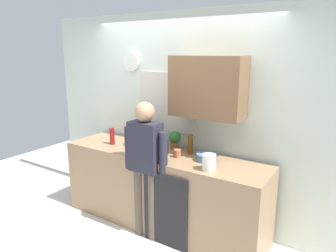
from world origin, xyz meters
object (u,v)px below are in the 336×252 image
at_px(mixing_bowl, 206,157).
at_px(storage_canister, 209,162).
at_px(potted_plant, 175,139).
at_px(cup_terracotta_mug, 177,153).
at_px(coffee_maker, 143,136).
at_px(dish_soap, 130,148).
at_px(bottle_dark_sauce, 166,147).
at_px(bottle_amber_beer, 190,144).
at_px(person_at_sink, 146,160).
at_px(bottle_red_vinegar, 112,136).

xyz_separation_m(mixing_bowl, storage_canister, (0.15, -0.24, 0.05)).
bearing_deg(potted_plant, cup_terracotta_mug, -52.41).
xyz_separation_m(coffee_maker, storage_canister, (1.05, -0.27, -0.06)).
bearing_deg(dish_soap, mixing_bowl, 19.98).
bearing_deg(mixing_bowl, bottle_dark_sauce, -173.43).
bearing_deg(dish_soap, bottle_amber_beer, 36.04).
distance_m(dish_soap, person_at_sink, 0.29).
bearing_deg(dish_soap, bottle_dark_sauce, 35.98).
relative_size(bottle_dark_sauce, potted_plant, 0.78).
distance_m(cup_terracotta_mug, mixing_bowl, 0.34).
distance_m(bottle_amber_beer, cup_terracotta_mug, 0.21).
relative_size(bottle_dark_sauce, person_at_sink, 0.11).
bearing_deg(bottle_red_vinegar, person_at_sink, -19.47).
bearing_deg(bottle_dark_sauce, bottle_amber_beer, 36.13).
xyz_separation_m(cup_terracotta_mug, storage_canister, (0.48, -0.16, 0.04)).
distance_m(bottle_dark_sauce, storage_canister, 0.67).
relative_size(bottle_red_vinegar, person_at_sink, 0.14).
height_order(dish_soap, storage_canister, dish_soap).
xyz_separation_m(coffee_maker, person_at_sink, (0.34, -0.40, -0.14)).
height_order(coffee_maker, person_at_sink, person_at_sink).
relative_size(potted_plant, person_at_sink, 0.14).
relative_size(bottle_dark_sauce, dish_soap, 1.00).
height_order(coffee_maker, cup_terracotta_mug, coffee_maker).
bearing_deg(potted_plant, dish_soap, -124.09).
bearing_deg(mixing_bowl, potted_plant, 162.16).
bearing_deg(cup_terracotta_mug, bottle_amber_beer, 71.63).
height_order(coffee_maker, potted_plant, coffee_maker).
xyz_separation_m(coffee_maker, bottle_amber_beer, (0.64, 0.08, -0.03)).
height_order(bottle_dark_sauce, dish_soap, same).
relative_size(dish_soap, person_at_sink, 0.11).
height_order(coffee_maker, dish_soap, coffee_maker).
xyz_separation_m(bottle_dark_sauce, potted_plant, (-0.02, 0.22, 0.04)).
bearing_deg(coffee_maker, cup_terracotta_mug, -10.55).
bearing_deg(potted_plant, coffee_maker, -159.91).
bearing_deg(bottle_red_vinegar, bottle_dark_sauce, 3.50).
distance_m(storage_canister, person_at_sink, 0.73).
bearing_deg(cup_terracotta_mug, bottle_red_vinegar, -178.40).
distance_m(mixing_bowl, storage_canister, 0.29).
distance_m(coffee_maker, cup_terracotta_mug, 0.59).
relative_size(coffee_maker, mixing_bowl, 1.50).
height_order(storage_canister, person_at_sink, person_at_sink).
bearing_deg(person_at_sink, dish_soap, 173.49).
relative_size(coffee_maker, cup_terracotta_mug, 3.59).
bearing_deg(cup_terracotta_mug, person_at_sink, -129.23).
bearing_deg(mixing_bowl, dish_soap, -160.02).
xyz_separation_m(bottle_amber_beer, potted_plant, (-0.25, 0.06, 0.02)).
bearing_deg(cup_terracotta_mug, coffee_maker, 169.45).
bearing_deg(storage_canister, person_at_sink, -169.97).
relative_size(bottle_red_vinegar, storage_canister, 1.29).
height_order(bottle_dark_sauce, bottle_red_vinegar, bottle_red_vinegar).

